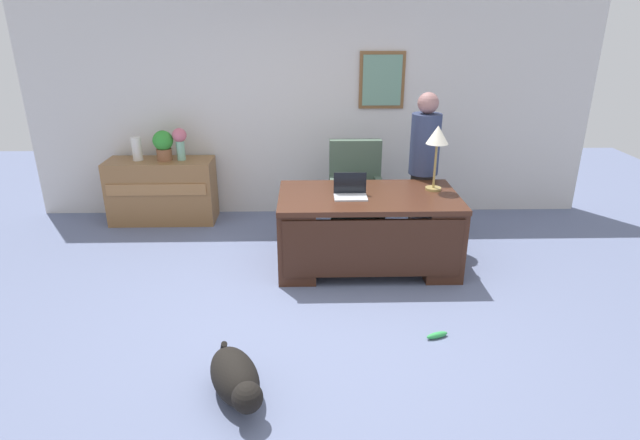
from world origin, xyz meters
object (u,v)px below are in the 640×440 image
(laptop, at_px, (350,191))
(potted_plant, at_px, (163,144))
(desk_lamp, at_px, (437,139))
(vase_empty, at_px, (137,149))
(dog_toy_bone, at_px, (437,335))
(credenza, at_px, (162,191))
(vase_with_flowers, at_px, (180,140))
(person_standing, at_px, (423,168))
(dog_lying, at_px, (236,379))
(armchair, at_px, (356,195))
(desk, at_px, (368,229))

(laptop, xyz_separation_m, potted_plant, (-2.15, 1.38, 0.16))
(desk_lamp, relative_size, vase_empty, 2.35)
(potted_plant, xyz_separation_m, dog_toy_bone, (2.76, -2.66, -0.96))
(credenza, height_order, laptop, laptop)
(vase_empty, distance_m, dog_toy_bone, 4.17)
(dog_toy_bone, bearing_deg, credenza, 136.91)
(credenza, height_order, vase_with_flowers, vase_with_flowers)
(credenza, relative_size, dog_toy_bone, 6.81)
(vase_with_flowers, relative_size, vase_empty, 1.40)
(vase_with_flowers, bearing_deg, dog_toy_bone, -46.05)
(person_standing, distance_m, laptop, 1.08)
(dog_lying, distance_m, laptop, 2.25)
(desk_lamp, bearing_deg, person_standing, 90.98)
(armchair, xyz_separation_m, potted_plant, (-2.29, 0.49, 0.50))
(desk_lamp, bearing_deg, vase_with_flowers, 157.14)
(vase_empty, bearing_deg, desk_lamp, -19.55)
(armchair, relative_size, desk_lamp, 1.68)
(vase_with_flowers, xyz_separation_m, potted_plant, (-0.20, 0.00, -0.05))
(laptop, bearing_deg, armchair, 81.06)
(armchair, bearing_deg, credenza, 168.37)
(desk, distance_m, person_standing, 1.03)
(vase_with_flowers, bearing_deg, desk_lamp, -22.86)
(vase_empty, bearing_deg, potted_plant, 0.00)
(person_standing, relative_size, vase_with_flowers, 4.32)
(potted_plant, bearing_deg, vase_empty, 180.00)
(desk, relative_size, potted_plant, 4.94)
(desk, height_order, person_standing, person_standing)
(credenza, bearing_deg, desk_lamp, -20.97)
(laptop, bearing_deg, vase_with_flowers, 144.76)
(credenza, bearing_deg, potted_plant, 1.03)
(credenza, xyz_separation_m, vase_empty, (-0.25, 0.00, 0.53))
(desk, height_order, credenza, credenza)
(desk_lamp, bearing_deg, dog_lying, -129.53)
(desk_lamp, bearing_deg, armchair, 136.02)
(laptop, xyz_separation_m, vase_empty, (-2.47, 1.38, 0.10))
(dog_lying, height_order, dog_toy_bone, dog_lying)
(desk, bearing_deg, dog_lying, -118.94)
(armchair, relative_size, person_standing, 0.65)
(person_standing, bearing_deg, vase_with_flowers, 165.69)
(person_standing, relative_size, vase_empty, 6.04)
(desk, xyz_separation_m, person_standing, (0.67, 0.64, 0.45))
(armchair, bearing_deg, dog_lying, -110.20)
(dog_lying, relative_size, dog_toy_bone, 3.67)
(armchair, xyz_separation_m, vase_with_flowers, (-2.09, 0.49, 0.54))
(vase_with_flowers, bearing_deg, person_standing, -14.31)
(armchair, bearing_deg, dog_toy_bone, -77.66)
(dog_toy_bone, bearing_deg, vase_with_flowers, 133.95)
(armchair, height_order, vase_empty, armchair)
(potted_plant, height_order, dog_toy_bone, potted_plant)
(desk, xyz_separation_m, armchair, (-0.05, 0.86, 0.07))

